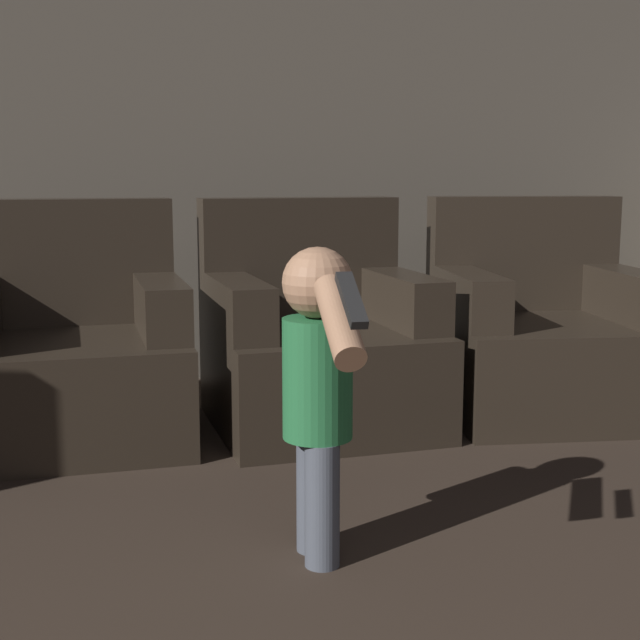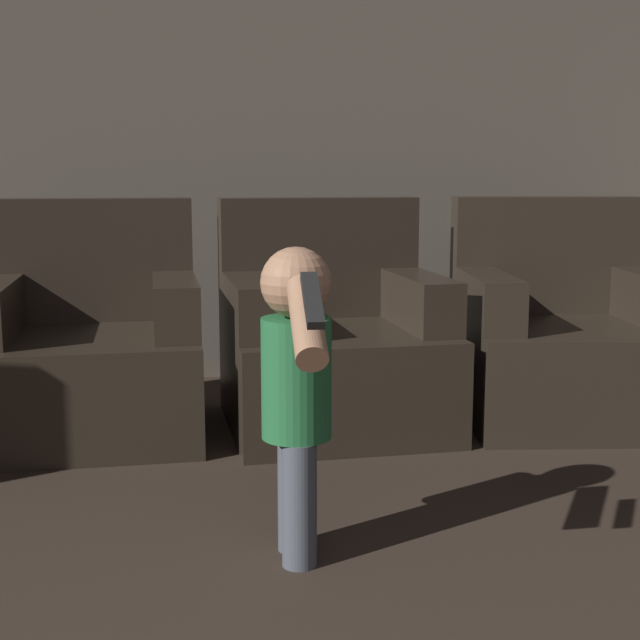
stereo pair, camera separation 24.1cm
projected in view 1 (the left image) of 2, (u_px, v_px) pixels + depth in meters
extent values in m
cube|color=#51493F|center=(249.00, 101.00, 4.12)|extent=(8.40, 0.05, 2.60)
cube|color=black|center=(73.00, 389.00, 3.24)|extent=(0.86, 0.86, 0.39)
cube|color=black|center=(67.00, 262.00, 3.47)|extent=(0.82, 0.22, 0.49)
cube|color=black|center=(160.00, 306.00, 3.28)|extent=(0.20, 0.65, 0.20)
cube|color=black|center=(322.00, 378.00, 3.43)|extent=(0.88, 0.87, 0.39)
cube|color=black|center=(299.00, 257.00, 3.66)|extent=(0.82, 0.23, 0.49)
cube|color=black|center=(237.00, 306.00, 3.29)|extent=(0.21, 0.65, 0.20)
cube|color=black|center=(401.00, 299.00, 3.47)|extent=(0.21, 0.65, 0.20)
cube|color=black|center=(545.00, 367.00, 3.61)|extent=(0.88, 0.87, 0.39)
cube|color=black|center=(522.00, 253.00, 3.86)|extent=(0.82, 0.23, 0.49)
cube|color=black|center=(469.00, 297.00, 3.53)|extent=(0.22, 0.65, 0.20)
cube|color=black|center=(625.00, 294.00, 3.60)|extent=(0.22, 0.65, 0.20)
cylinder|color=#474C56|center=(322.00, 505.00, 2.20)|extent=(0.09, 0.09, 0.32)
cylinder|color=#474C56|center=(313.00, 491.00, 2.30)|extent=(0.09, 0.09, 0.32)
cylinder|color=#236638|center=(318.00, 378.00, 2.20)|extent=(0.17, 0.17, 0.30)
sphere|color=#A37556|center=(318.00, 283.00, 2.16)|extent=(0.17, 0.17, 0.17)
cylinder|color=#A37556|center=(308.00, 374.00, 2.31)|extent=(0.07, 0.07, 0.25)
cylinder|color=#A37556|center=(339.00, 321.00, 1.96)|extent=(0.07, 0.26, 0.19)
cube|color=black|center=(351.00, 300.00, 1.84)|extent=(0.04, 0.16, 0.10)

